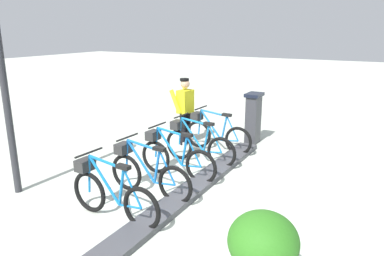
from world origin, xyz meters
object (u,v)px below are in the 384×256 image
bike_docked_1 (197,144)px  worker_near_rack (185,109)px  bike_docked_0 (215,133)px  planter_bush (263,250)px  bike_docked_4 (110,193)px  payment_kiosk (253,117)px  bike_docked_2 (174,157)px  bike_docked_3 (146,172)px

bike_docked_1 → worker_near_rack: (0.86, -0.99, 0.48)m
bike_docked_0 → planter_bush: 4.86m
bike_docked_0 → bike_docked_4: same height
bike_docked_1 → worker_near_rack: worker_near_rack is taller
payment_kiosk → bike_docked_2: 2.92m
worker_near_rack → payment_kiosk: bearing=-146.8°
bike_docked_2 → worker_near_rack: 2.15m
payment_kiosk → bike_docked_4: (0.57, 4.69, -0.24)m
planter_bush → worker_near_rack: bearing=-51.3°
payment_kiosk → bike_docked_3: payment_kiosk is taller
bike_docked_0 → worker_near_rack: bearing=-4.9°
bike_docked_4 → planter_bush: 2.57m
bike_docked_3 → planter_bush: size_ratio=1.77×
bike_docked_1 → bike_docked_2: 0.92m
bike_docked_0 → bike_docked_3: bearing=90.0°
bike_docked_4 → bike_docked_1: bearing=-90.0°
bike_docked_4 → planter_bush: (-2.53, 0.47, 0.11)m
bike_docked_1 → bike_docked_3: 1.84m
bike_docked_1 → bike_docked_3: (0.00, 1.84, 0.00)m
planter_bush → bike_docked_2: bearing=-42.4°
bike_docked_1 → bike_docked_4: size_ratio=1.00×
payment_kiosk → worker_near_rack: 1.73m
bike_docked_0 → bike_docked_3: same height
bike_docked_4 → planter_bush: bearing=169.5°
bike_docked_1 → bike_docked_2: bearing=90.0°
bike_docked_3 → planter_bush: bike_docked_3 is taller
bike_docked_4 → planter_bush: size_ratio=1.77×
bike_docked_2 → bike_docked_3: 0.92m
bike_docked_4 → bike_docked_0: bearing=-90.0°
bike_docked_4 → worker_near_rack: (0.86, -3.75, 0.48)m
bike_docked_2 → planter_bush: bike_docked_2 is taller
payment_kiosk → bike_docked_1: bearing=73.5°
bike_docked_2 → bike_docked_1: bearing=-90.0°
bike_docked_3 → bike_docked_2: bearing=-90.0°
bike_docked_2 → bike_docked_4: 1.84m
payment_kiosk → bike_docked_0: (0.57, 1.01, -0.24)m
bike_docked_1 → worker_near_rack: 1.40m
bike_docked_2 → worker_near_rack: worker_near_rack is taller
bike_docked_4 → bike_docked_2: bearing=-90.0°
worker_near_rack → planter_bush: worker_near_rack is taller
bike_docked_3 → bike_docked_4: bearing=90.0°
bike_docked_2 → bike_docked_0: bearing=-90.0°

